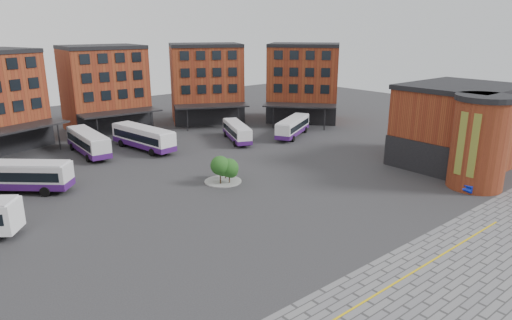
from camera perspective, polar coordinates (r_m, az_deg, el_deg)
ground at (r=44.52m, az=2.92°, el=-7.18°), size 160.00×160.00×0.00m
yellow_line at (r=38.20m, az=20.03°, el=-12.43°), size 26.00×0.15×0.02m
main_building at (r=72.61m, az=-21.12°, el=6.98°), size 94.14×42.48×14.60m
east_building at (r=63.81m, az=24.31°, el=3.67°), size 17.40×15.40×10.60m
tree_island at (r=53.36m, az=-3.88°, el=-1.03°), size 4.40×4.40×3.45m
bus_b at (r=57.08m, az=-27.91°, el=-1.76°), size 10.91×10.28×3.44m
bus_c at (r=69.42m, az=-20.24°, el=2.09°), size 3.48×11.95×3.33m
bus_d at (r=69.76m, az=-13.92°, el=2.75°), size 4.57×12.48×3.44m
bus_e at (r=72.99m, az=-2.41°, el=3.58°), size 6.22×10.29×2.87m
bus_f at (r=76.31m, az=4.62°, el=4.19°), size 10.79×7.25×3.06m
blue_car at (r=56.92m, az=25.80°, el=-2.75°), size 4.43×1.98×1.41m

